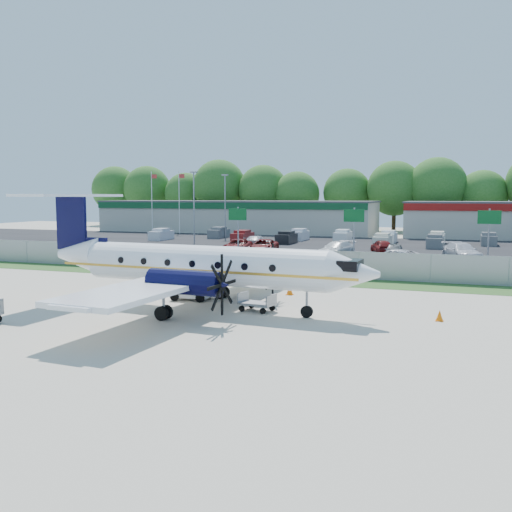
% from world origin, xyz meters
% --- Properties ---
extents(ground, '(170.00, 170.00, 0.00)m').
position_xyz_m(ground, '(0.00, 0.00, 0.00)').
color(ground, beige).
rests_on(ground, ground).
extents(grass_verge, '(170.00, 4.00, 0.02)m').
position_xyz_m(grass_verge, '(0.00, 12.00, 0.01)').
color(grass_verge, '#2D561E').
rests_on(grass_verge, ground).
extents(access_road, '(170.00, 8.00, 0.02)m').
position_xyz_m(access_road, '(0.00, 19.00, 0.01)').
color(access_road, black).
rests_on(access_road, ground).
extents(parking_lot, '(170.00, 32.00, 0.02)m').
position_xyz_m(parking_lot, '(0.00, 40.00, 0.01)').
color(parking_lot, black).
rests_on(parking_lot, ground).
extents(perimeter_fence, '(120.00, 0.06, 1.99)m').
position_xyz_m(perimeter_fence, '(0.00, 14.00, 1.00)').
color(perimeter_fence, gray).
rests_on(perimeter_fence, ground).
extents(building_west, '(46.40, 12.40, 5.24)m').
position_xyz_m(building_west, '(-24.00, 61.98, 2.63)').
color(building_west, '#BAB7A8').
rests_on(building_west, ground).
extents(sign_left, '(1.80, 0.26, 5.00)m').
position_xyz_m(sign_left, '(-8.00, 22.91, 3.61)').
color(sign_left, gray).
rests_on(sign_left, ground).
extents(sign_mid, '(1.80, 0.26, 5.00)m').
position_xyz_m(sign_mid, '(3.00, 22.91, 3.61)').
color(sign_mid, gray).
rests_on(sign_mid, ground).
extents(sign_right, '(1.80, 0.26, 5.00)m').
position_xyz_m(sign_right, '(14.00, 22.91, 3.61)').
color(sign_right, gray).
rests_on(sign_right, ground).
extents(flagpole_west, '(1.06, 0.12, 10.00)m').
position_xyz_m(flagpole_west, '(-35.92, 55.00, 5.64)').
color(flagpole_west, white).
rests_on(flagpole_west, ground).
extents(flagpole_east, '(1.06, 0.12, 10.00)m').
position_xyz_m(flagpole_east, '(-30.92, 55.00, 5.64)').
color(flagpole_east, white).
rests_on(flagpole_east, ground).
extents(light_pole_nw, '(0.90, 0.35, 9.09)m').
position_xyz_m(light_pole_nw, '(-20.00, 38.00, 5.23)').
color(light_pole_nw, gray).
rests_on(light_pole_nw, ground).
extents(light_pole_sw, '(0.90, 0.35, 9.09)m').
position_xyz_m(light_pole_sw, '(-20.00, 48.00, 5.23)').
color(light_pole_sw, gray).
rests_on(light_pole_sw, ground).
extents(tree_line, '(112.00, 6.00, 14.00)m').
position_xyz_m(tree_line, '(0.00, 74.00, 0.00)').
color(tree_line, '#2A5F1C').
rests_on(tree_line, ground).
extents(aircraft, '(19.77, 19.50, 6.12)m').
position_xyz_m(aircraft, '(-1.23, 0.23, 2.36)').
color(aircraft, white).
rests_on(aircraft, ground).
extents(pushback_tug, '(2.28, 1.72, 1.18)m').
position_xyz_m(pushback_tug, '(-2.59, 2.45, 0.57)').
color(pushback_tug, white).
rests_on(pushback_tug, ground).
extents(baggage_cart_far, '(1.97, 1.39, 0.95)m').
position_xyz_m(baggage_cart_far, '(2.04, 0.57, 0.44)').
color(baggage_cart_far, gray).
rests_on(baggage_cart_far, ground).
extents(cone_nose, '(0.38, 0.38, 0.54)m').
position_xyz_m(cone_nose, '(11.11, 1.38, 0.25)').
color(cone_nose, orange).
rests_on(cone_nose, ground).
extents(cone_starboard_wing, '(0.43, 0.43, 0.62)m').
position_xyz_m(cone_starboard_wing, '(2.21, 5.96, 0.29)').
color(cone_starboard_wing, orange).
rests_on(cone_starboard_wing, ground).
extents(road_car_west, '(6.37, 4.46, 1.61)m').
position_xyz_m(road_car_west, '(-18.41, 17.73, 0.00)').
color(road_car_west, black).
rests_on(road_car_west, ground).
extents(road_car_mid, '(6.36, 4.12, 1.63)m').
position_xyz_m(road_car_mid, '(6.61, 20.94, 0.00)').
color(road_car_mid, silver).
rests_on(road_car_mid, ground).
extents(parked_car_a, '(3.17, 5.55, 1.46)m').
position_xyz_m(parked_car_a, '(-10.47, 29.03, 0.00)').
color(parked_car_a, maroon).
rests_on(parked_car_a, ground).
extents(parked_car_b, '(3.32, 5.83, 1.53)m').
position_xyz_m(parked_car_b, '(-7.48, 28.78, 0.00)').
color(parked_car_b, maroon).
rests_on(parked_car_b, ground).
extents(parked_car_c, '(3.47, 5.59, 1.51)m').
position_xyz_m(parked_car_c, '(0.24, 28.80, 0.00)').
color(parked_car_c, silver).
rests_on(parked_car_c, ground).
extents(parked_car_d, '(2.02, 4.45, 1.48)m').
position_xyz_m(parked_car_d, '(5.89, 28.62, 0.00)').
color(parked_car_d, '#595B5E').
rests_on(parked_car_d, ground).
extents(parked_car_e, '(4.17, 6.03, 1.62)m').
position_xyz_m(parked_car_e, '(11.98, 29.67, 0.00)').
color(parked_car_e, silver).
rests_on(parked_car_e, ground).
extents(parked_car_f, '(2.71, 5.34, 1.49)m').
position_xyz_m(parked_car_f, '(-10.34, 34.42, 0.00)').
color(parked_car_f, silver).
rests_on(parked_car_f, ground).
extents(parked_car_g, '(3.11, 4.45, 1.41)m').
position_xyz_m(parked_car_g, '(3.91, 34.48, 0.00)').
color(parked_car_g, maroon).
rests_on(parked_car_g, ground).
extents(far_parking_rows, '(56.00, 10.00, 1.60)m').
position_xyz_m(far_parking_rows, '(0.00, 45.00, 0.00)').
color(far_parking_rows, gray).
rests_on(far_parking_rows, ground).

